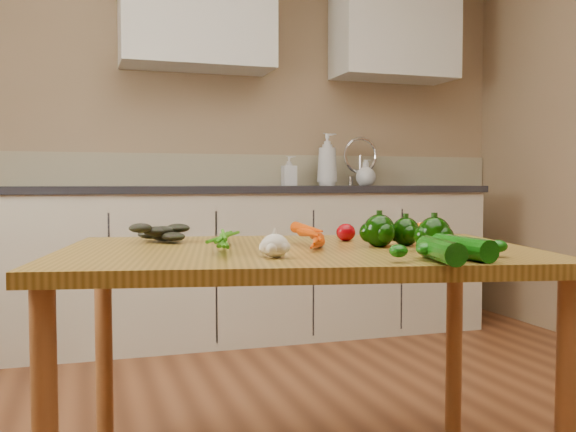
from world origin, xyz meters
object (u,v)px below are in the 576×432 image
at_px(garlic_bulb, 275,246).
at_px(tomato_b, 382,229).
at_px(tomato_c, 422,231).
at_px(soap_bottle_c, 366,173).
at_px(pepper_c, 434,234).
at_px(zucchini_a, 463,247).
at_px(leafy_greens, 156,227).
at_px(pepper_b, 406,232).
at_px(zucchini_b, 440,250).
at_px(tomato_a, 346,232).
at_px(table, 298,275).
at_px(soap_bottle_a, 327,159).
at_px(carrot_bunch, 284,236).
at_px(soap_bottle_b, 289,171).
at_px(pepper_a, 379,231).

xyz_separation_m(garlic_bulb, tomato_b, (0.48, 0.37, 0.01)).
bearing_deg(tomato_c, garlic_bulb, -152.51).
xyz_separation_m(soap_bottle_c, garlic_bulb, (-1.30, -2.28, -0.22)).
xyz_separation_m(pepper_c, zucchini_a, (-0.02, -0.18, -0.02)).
xyz_separation_m(leafy_greens, tomato_b, (0.72, -0.15, -0.01)).
distance_m(tomato_b, zucchini_a, 0.54).
height_order(leafy_greens, pepper_b, leafy_greens).
distance_m(leafy_greens, pepper_c, 0.87).
height_order(leafy_greens, garlic_bulb, leafy_greens).
xyz_separation_m(garlic_bulb, zucchini_b, (0.35, -0.20, -0.00)).
bearing_deg(tomato_c, tomato_a, 166.39).
bearing_deg(table, zucchini_a, -39.46).
distance_m(pepper_c, tomato_c, 0.33).
relative_size(table, garlic_bulb, 21.10).
height_order(soap_bottle_c, zucchini_b, soap_bottle_c).
bearing_deg(soap_bottle_a, tomato_c, 159.41).
height_order(table, carrot_bunch, carrot_bunch).
height_order(leafy_greens, zucchini_b, leafy_greens).
relative_size(soap_bottle_a, garlic_bulb, 4.68).
bearing_deg(soap_bottle_b, pepper_b, 174.44).
relative_size(soap_bottle_a, carrot_bunch, 1.32).
relative_size(pepper_b, zucchini_b, 0.41).
bearing_deg(table, soap_bottle_b, 84.23).
xyz_separation_m(garlic_bulb, pepper_c, (0.47, 0.01, 0.02)).
distance_m(pepper_c, zucchini_b, 0.25).
xyz_separation_m(pepper_a, zucchini_b, (-0.02, -0.38, -0.02)).
relative_size(soap_bottle_b, tomato_c, 2.80).
bearing_deg(tomato_a, pepper_a, -83.07).
relative_size(carrot_bunch, pepper_c, 2.70).
relative_size(soap_bottle_c, tomato_c, 2.52).
bearing_deg(pepper_c, leafy_greens, 144.14).
height_order(tomato_b, zucchini_a, tomato_b).
distance_m(carrot_bunch, zucchini_b, 0.50).
height_order(pepper_c, tomato_b, pepper_c).
xyz_separation_m(soap_bottle_a, pepper_c, (-0.56, -2.26, -0.29)).
relative_size(leafy_greens, zucchini_a, 0.90).
xyz_separation_m(zucchini_a, zucchini_b, (-0.09, -0.04, -0.00)).
height_order(tomato_a, tomato_c, tomato_c).
height_order(leafy_greens, tomato_a, leafy_greens).
distance_m(soap_bottle_a, pepper_b, 2.19).
bearing_deg(leafy_greens, pepper_c, -35.86).
bearing_deg(carrot_bunch, table, -5.15).
distance_m(soap_bottle_b, soap_bottle_c, 0.52).
xyz_separation_m(carrot_bunch, pepper_c, (0.37, -0.21, 0.01)).
bearing_deg(pepper_c, soap_bottle_a, 75.99).
bearing_deg(tomato_c, pepper_b, -135.10).
bearing_deg(zucchini_a, soap_bottle_b, 82.17).
xyz_separation_m(soap_bottle_c, zucchini_b, (-0.95, -2.49, -0.23)).
height_order(zucchini_a, zucchini_b, same).
distance_m(soap_bottle_a, soap_bottle_c, 0.29).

